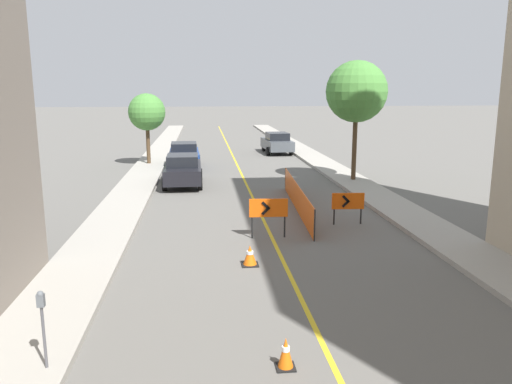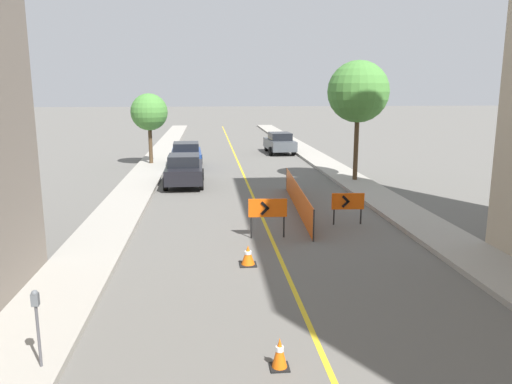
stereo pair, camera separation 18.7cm
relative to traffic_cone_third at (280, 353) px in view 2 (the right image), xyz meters
name	(u,v)px [view 2 (the right image)]	position (x,y,z in m)	size (l,w,h in m)	color
lane_stripe	(241,170)	(0.85, 22.03, -0.28)	(0.12, 72.43, 0.01)	gold
sidewalk_left	(149,170)	(-4.69, 22.03, -0.20)	(1.90, 72.43, 0.16)	#9E998E
sidewalk_right	(331,167)	(6.40, 22.03, -0.20)	(1.90, 72.43, 0.16)	#9E998E
traffic_cone_third	(280,353)	(0.00, 0.00, 0.00)	(0.34, 0.34, 0.58)	black
traffic_cone_fourth	(248,255)	(-0.12, 5.28, 0.00)	(0.47, 0.47, 0.57)	black
arrow_barricade_primary	(268,210)	(0.74, 7.82, 0.67)	(1.27, 0.12, 1.31)	#EF560C
arrow_barricade_secondary	(348,202)	(3.81, 9.17, 0.53)	(1.17, 0.13, 1.16)	#EF560C
safety_mesh_fence	(297,197)	(2.40, 11.52, 0.25)	(0.54, 8.58, 1.06)	#EF560C
parked_car_curb_near	(184,170)	(-2.37, 17.33, 0.52)	(1.94, 4.32, 1.59)	black
parked_car_curb_mid	(186,155)	(-2.49, 23.19, 0.52)	(1.95, 4.36, 1.59)	navy
parked_car_curb_far	(280,143)	(4.31, 29.73, 0.52)	(2.04, 4.39, 1.59)	#474C51
parking_meter_near_curb	(36,313)	(-4.09, 0.19, 0.85)	(0.12, 0.11, 1.39)	#4C4C51
street_tree_left_near	(149,112)	(-4.79, 24.32, 3.10)	(2.31, 2.31, 4.40)	#4C3823
street_tree_right_near	(358,92)	(6.49, 17.25, 4.39)	(3.13, 3.13, 6.09)	#4C3823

